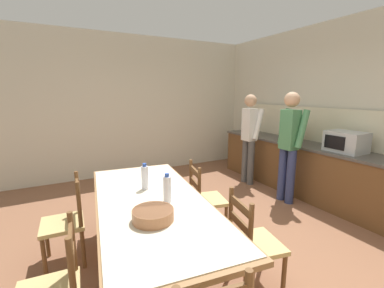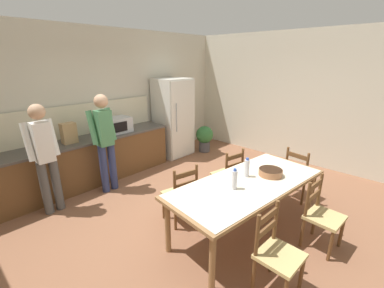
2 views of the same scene
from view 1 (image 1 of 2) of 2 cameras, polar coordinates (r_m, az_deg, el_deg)
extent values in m
plane|color=brown|center=(3.19, 5.44, -21.68)|extent=(8.32, 8.32, 0.00)
cube|color=beige|center=(4.72, 34.14, 5.94)|extent=(6.52, 0.12, 2.90)
cube|color=beige|center=(5.69, -12.74, 8.20)|extent=(0.12, 5.20, 2.90)
cube|color=brown|center=(4.92, 23.03, -5.06)|extent=(3.50, 0.62, 0.84)
cube|color=#4C4742|center=(4.82, 23.43, -0.02)|extent=(3.54, 0.66, 0.04)
cube|color=#B7BCC1|center=(5.34, 16.88, 1.51)|extent=(0.52, 0.38, 0.02)
cube|color=beige|center=(5.02, 25.95, 3.89)|extent=(3.50, 0.03, 0.60)
cube|color=#B2B7BC|center=(4.36, 31.04, 0.43)|extent=(0.50, 0.38, 0.30)
cube|color=black|center=(4.22, 29.08, 0.32)|extent=(0.30, 0.01, 0.19)
cube|color=tan|center=(4.90, 21.44, 2.68)|extent=(0.24, 0.16, 0.36)
cylinder|color=olive|center=(3.51, -18.83, -12.38)|extent=(0.07, 0.07, 0.72)
cylinder|color=olive|center=(3.60, -6.34, -11.15)|extent=(0.07, 0.07, 0.72)
cube|color=olive|center=(2.46, -9.00, -12.67)|extent=(2.34, 1.22, 0.04)
cube|color=beige|center=(2.45, -9.02, -12.15)|extent=(2.25, 1.17, 0.01)
cylinder|color=silver|center=(2.66, -10.43, -7.38)|extent=(0.07, 0.07, 0.24)
cylinder|color=#2D51B2|center=(2.62, -10.53, -4.58)|extent=(0.04, 0.04, 0.03)
cylinder|color=silver|center=(2.32, -5.55, -10.05)|extent=(0.07, 0.07, 0.24)
cylinder|color=#2D51B2|center=(2.28, -5.62, -6.88)|extent=(0.04, 0.04, 0.03)
cylinder|color=#9E6642|center=(2.06, -8.65, -15.31)|extent=(0.32, 0.32, 0.09)
cylinder|color=#9E6642|center=(2.05, -8.68, -14.43)|extent=(0.31, 0.31, 0.02)
cylinder|color=brown|center=(2.58, 19.73, -25.92)|extent=(0.04, 0.04, 0.41)
cylinder|color=brown|center=(2.81, 15.07, -22.07)|extent=(0.04, 0.04, 0.41)
cylinder|color=brown|center=(2.42, 12.35, -28.22)|extent=(0.04, 0.04, 0.41)
cylinder|color=brown|center=(2.67, 8.28, -23.75)|extent=(0.04, 0.04, 0.41)
cube|color=tan|center=(2.49, 14.11, -20.73)|extent=(0.49, 0.47, 0.04)
cylinder|color=brown|center=(2.15, 12.91, -18.40)|extent=(0.04, 0.04, 0.46)
cylinder|color=brown|center=(2.43, 8.61, -14.55)|extent=(0.04, 0.04, 0.46)
cube|color=brown|center=(2.23, 10.73, -13.44)|extent=(0.36, 0.09, 0.07)
cube|color=brown|center=(2.30, 10.58, -16.88)|extent=(0.36, 0.09, 0.07)
cylinder|color=brown|center=(3.27, 7.55, -16.73)|extent=(0.04, 0.04, 0.41)
cylinder|color=brown|center=(3.56, 5.21, -14.16)|extent=(0.04, 0.04, 0.41)
cylinder|color=brown|center=(3.16, 1.60, -17.65)|extent=(0.04, 0.04, 0.41)
cylinder|color=brown|center=(3.47, -0.23, -14.87)|extent=(0.04, 0.04, 0.41)
cube|color=tan|center=(3.26, 3.58, -12.29)|extent=(0.49, 0.48, 0.04)
cylinder|color=brown|center=(2.96, 1.65, -9.58)|extent=(0.04, 0.04, 0.46)
cylinder|color=brown|center=(3.28, -0.24, -7.42)|extent=(0.04, 0.04, 0.46)
cube|color=brown|center=(3.08, 0.66, -6.19)|extent=(0.36, 0.10, 0.07)
cube|color=brown|center=(3.13, 0.65, -8.84)|extent=(0.36, 0.10, 0.07)
cylinder|color=brown|center=(3.30, -29.53, -17.90)|extent=(0.04, 0.04, 0.41)
cylinder|color=brown|center=(2.99, -29.99, -21.15)|extent=(0.04, 0.04, 0.41)
cylinder|color=brown|center=(3.28, -23.34, -17.46)|extent=(0.04, 0.04, 0.41)
cylinder|color=brown|center=(2.97, -23.01, -20.70)|extent=(0.04, 0.04, 0.41)
cube|color=tan|center=(3.03, -26.86, -15.55)|extent=(0.44, 0.42, 0.04)
cylinder|color=brown|center=(3.09, -24.04, -9.68)|extent=(0.04, 0.04, 0.46)
cylinder|color=brown|center=(2.75, -23.79, -12.24)|extent=(0.04, 0.04, 0.46)
cube|color=brown|center=(2.88, -24.13, -8.50)|extent=(0.36, 0.04, 0.07)
cube|color=brown|center=(2.93, -23.89, -11.30)|extent=(0.36, 0.04, 0.07)
cylinder|color=brown|center=(2.17, -25.03, -19.03)|extent=(0.04, 0.04, 0.46)
cylinder|color=brown|center=(1.86, -25.16, -24.48)|extent=(0.04, 0.04, 0.46)
cube|color=brown|center=(1.95, -25.42, -18.34)|extent=(0.36, 0.05, 0.07)
cube|color=brown|center=(2.02, -25.03, -22.10)|extent=(0.36, 0.05, 0.07)
cylinder|color=#4C4C4C|center=(5.14, 11.71, -3.68)|extent=(0.13, 0.13, 0.85)
cylinder|color=#4C4C4C|center=(5.02, 12.93, -4.11)|extent=(0.13, 0.13, 0.85)
cube|color=white|center=(4.94, 12.67, 4.21)|extent=(0.24, 0.19, 0.60)
sphere|color=tan|center=(4.91, 12.90, 9.39)|extent=(0.23, 0.23, 0.23)
cylinder|color=white|center=(5.11, 12.06, 4.76)|extent=(0.10, 0.23, 0.57)
cylinder|color=white|center=(4.86, 14.56, 4.31)|extent=(0.10, 0.23, 0.57)
cylinder|color=navy|center=(4.46, 19.41, -6.30)|extent=(0.13, 0.13, 0.87)
cylinder|color=navy|center=(4.35, 21.07, -6.85)|extent=(0.13, 0.13, 0.87)
cube|color=#478456|center=(4.25, 20.91, 2.99)|extent=(0.24, 0.20, 0.61)
sphere|color=tan|center=(4.21, 21.36, 9.17)|extent=(0.23, 0.23, 0.23)
cylinder|color=#478456|center=(4.41, 19.88, 3.69)|extent=(0.10, 0.23, 0.58)
cylinder|color=#478456|center=(4.19, 23.32, 3.07)|extent=(0.10, 0.23, 0.58)
camera|label=2|loc=(4.94, -38.79, 15.47)|focal=24.00mm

